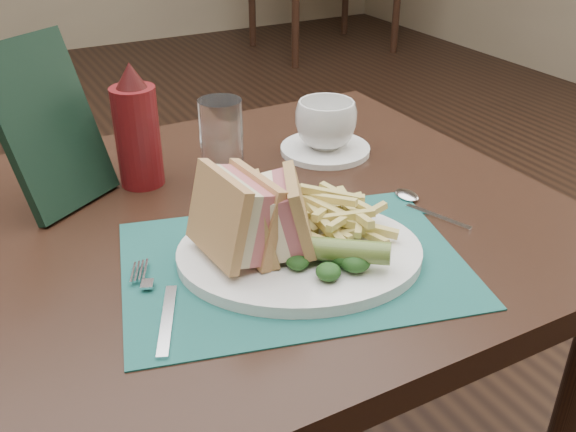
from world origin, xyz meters
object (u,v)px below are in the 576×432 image
at_px(placemat, 293,263).
at_px(sandwich_half_a, 218,220).
at_px(drinking_glass, 222,142).
at_px(table_main, 244,410).
at_px(ketchup_bottle, 136,125).
at_px(sandwich_half_b, 264,215).
at_px(coffee_cup, 326,124).
at_px(saucer, 325,149).
at_px(check_presenter, 48,125).
at_px(plate, 300,253).

height_order(placemat, sandwich_half_a, sandwich_half_a).
bearing_deg(placemat, drinking_glass, 86.35).
bearing_deg(drinking_glass, table_main, -104.87).
distance_m(table_main, ketchup_bottle, 0.50).
xyz_separation_m(sandwich_half_b, coffee_cup, (0.24, 0.25, -0.02)).
xyz_separation_m(table_main, sandwich_half_b, (-0.02, -0.12, 0.44)).
bearing_deg(sandwich_half_b, saucer, 70.94).
bearing_deg(check_presenter, drinking_glass, -46.40).
bearing_deg(plate, sandwich_half_b, -178.94).
height_order(saucer, coffee_cup, coffee_cup).
xyz_separation_m(saucer, drinking_glass, (-0.20, -0.02, 0.06)).
height_order(placemat, coffee_cup, coffee_cup).
relative_size(sandwich_half_a, drinking_glass, 0.84).
relative_size(sandwich_half_b, saucer, 0.64).
height_order(coffee_cup, drinking_glass, drinking_glass).
height_order(coffee_cup, ketchup_bottle, ketchup_bottle).
relative_size(placemat, sandwich_half_b, 4.28).
relative_size(sandwich_half_a, saucer, 0.73).
bearing_deg(saucer, sandwich_half_b, -133.57).
xyz_separation_m(table_main, saucer, (0.22, 0.13, 0.38)).
relative_size(plate, drinking_glass, 2.31).
xyz_separation_m(placemat, sandwich_half_a, (-0.08, 0.03, 0.07)).
bearing_deg(drinking_glass, sandwich_half_a, -114.11).
height_order(placemat, sandwich_half_b, sandwich_half_b).
bearing_deg(saucer, sandwich_half_a, -140.08).
bearing_deg(sandwich_half_a, drinking_glass, 60.84).
height_order(plate, sandwich_half_a, sandwich_half_a).
xyz_separation_m(table_main, drinking_glass, (0.03, 0.10, 0.44)).
distance_m(sandwich_half_b, ketchup_bottle, 0.29).
bearing_deg(sandwich_half_b, check_presenter, 147.84).
distance_m(placemat, drinking_glass, 0.26).
xyz_separation_m(drinking_glass, check_presenter, (-0.23, 0.05, 0.05)).
relative_size(sandwich_half_b, drinking_glass, 0.73).
xyz_separation_m(sandwich_half_b, ketchup_bottle, (-0.07, 0.28, 0.03)).
height_order(placemat, drinking_glass, drinking_glass).
relative_size(plate, ketchup_bottle, 1.61).
bearing_deg(plate, placemat, -135.75).
height_order(table_main, sandwich_half_b, sandwich_half_b).
bearing_deg(coffee_cup, sandwich_half_b, -133.57).
xyz_separation_m(coffee_cup, check_presenter, (-0.42, 0.03, 0.07)).
bearing_deg(ketchup_bottle, coffee_cup, -5.92).
bearing_deg(coffee_cup, table_main, -150.32).
xyz_separation_m(plate, check_presenter, (-0.22, 0.30, 0.11)).
xyz_separation_m(plate, sandwich_half_a, (-0.10, 0.02, 0.06)).
bearing_deg(placemat, ketchup_bottle, 107.13).
height_order(table_main, coffee_cup, coffee_cup).
bearing_deg(check_presenter, table_main, -71.18).
relative_size(table_main, sandwich_half_a, 8.21).
distance_m(saucer, ketchup_bottle, 0.32).
bearing_deg(sandwich_half_a, check_presenter, 109.95).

